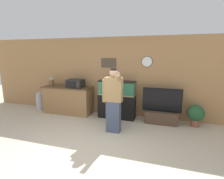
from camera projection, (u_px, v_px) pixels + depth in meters
ground_plane at (78, 155)px, 3.60m from camera, size 18.00×18.00×0.00m
wall_back_paneled at (115, 77)px, 5.86m from camera, size 10.00×0.08×2.60m
counter_island at (68, 100)px, 6.11m from camera, size 1.74×0.59×0.94m
microwave at (75, 83)px, 5.88m from camera, size 0.54×0.40×0.27m
knife_block at (51, 83)px, 6.15m from camera, size 0.15×0.11×0.32m
aquarium_on_stand at (117, 100)px, 5.62m from camera, size 1.19×0.38×1.22m
tv_on_stand at (161, 113)px, 5.23m from camera, size 1.14×0.40×1.07m
person_standing at (113, 99)px, 4.54m from camera, size 0.55×0.41×1.73m
potted_plant at (196, 114)px, 5.00m from camera, size 0.47×0.47×0.63m
trash_bin at (40, 100)px, 6.58m from camera, size 0.31×0.31×0.67m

